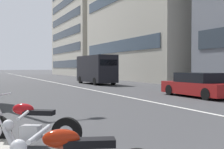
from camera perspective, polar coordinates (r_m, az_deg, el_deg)
The scene contains 5 objects.
lane_centre_stripe at distance 37.98m, azimuth -12.91°, elevation -1.13°, with size 110.00×0.16×0.01m, color silver.
motorcycle_nearest_camera at distance 6.48m, azimuth -15.53°, elevation -9.62°, with size 1.30×1.88×1.09m.
car_approaching_light at distance 17.14m, azimuth 16.31°, elevation -2.04°, with size 4.64×1.87×1.35m.
delivery_van_ahead at distance 29.31m, azimuth -3.07°, elevation 1.07°, with size 5.92×2.18×2.80m.
office_tower_mid_left at distance 65.64m, azimuth -3.05°, elevation 12.75°, with size 23.01×14.16×29.19m.
Camera 1 is at (-2.19, 7.52, 1.64)m, focal length 47.49 mm.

